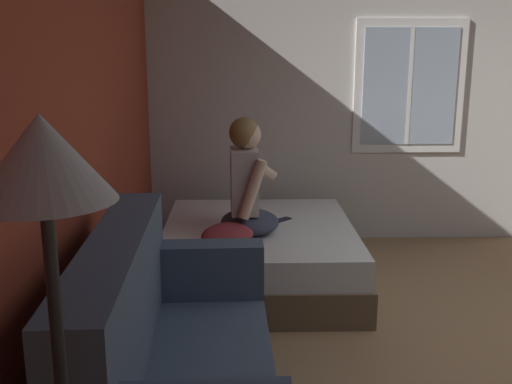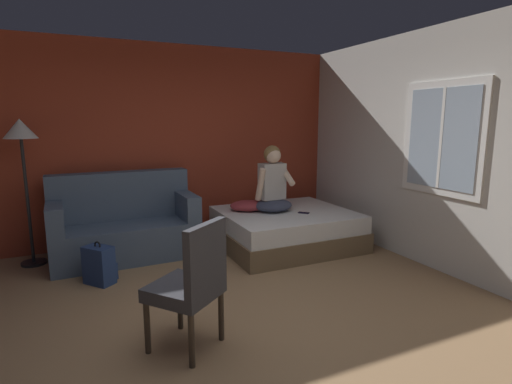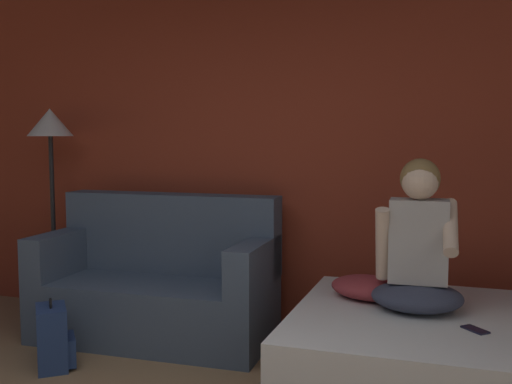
{
  "view_description": "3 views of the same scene",
  "coord_description": "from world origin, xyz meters",
  "views": [
    {
      "loc": [
        -3.06,
        1.99,
        1.85
      ],
      "look_at": [
        0.9,
        1.88,
        0.89
      ],
      "focal_mm": 42.0,
      "sensor_mm": 36.0,
      "label": 1
    },
    {
      "loc": [
        -1.09,
        -2.72,
        1.69
      ],
      "look_at": [
        0.92,
        1.65,
        0.81
      ],
      "focal_mm": 28.0,
      "sensor_mm": 36.0,
      "label": 2
    },
    {
      "loc": [
        1.48,
        -1.57,
        1.49
      ],
      "look_at": [
        0.35,
        1.84,
        1.15
      ],
      "focal_mm": 42.0,
      "sensor_mm": 36.0,
      "label": 3
    }
  ],
  "objects": [
    {
      "name": "couch",
      "position": [
        -0.57,
        2.32,
        0.39
      ],
      "size": [
        1.72,
        0.87,
        1.04
      ],
      "color": "#47566B",
      "rests_on": "ground"
    },
    {
      "name": "floor_lamp",
      "position": [
        -1.6,
        2.48,
        1.43
      ],
      "size": [
        0.36,
        0.36,
        1.7
      ],
      "color": "black",
      "rests_on": "ground"
    },
    {
      "name": "throw_pillow",
      "position": [
        1.0,
        2.08,
        0.55
      ],
      "size": [
        0.56,
        0.48,
        0.14
      ],
      "primitive_type": "ellipsoid",
      "rotation": [
        0.0,
        0.0,
        -0.29
      ],
      "color": "#993338",
      "rests_on": "bed"
    },
    {
      "name": "wall_back_accent",
      "position": [
        0.0,
        2.93,
        1.35
      ],
      "size": [
        10.18,
        0.16,
        2.7
      ],
      "primitive_type": "cube",
      "color": "#993823",
      "rests_on": "ground"
    },
    {
      "name": "person_seated",
      "position": [
        1.3,
        1.94,
        0.84
      ],
      "size": [
        0.54,
        0.46,
        0.88
      ],
      "color": "#383D51",
      "rests_on": "bed"
    },
    {
      "name": "cell_phone",
      "position": [
        1.61,
        1.65,
        0.48
      ],
      "size": [
        0.15,
        0.15,
        0.01
      ],
      "primitive_type": "cube",
      "rotation": [
        0.0,
        0.0,
        3.89
      ],
      "color": "black",
      "rests_on": "bed"
    },
    {
      "name": "backpack",
      "position": [
        -0.92,
        1.55,
        0.19
      ],
      "size": [
        0.35,
        0.35,
        0.46
      ],
      "color": "navy",
      "rests_on": "ground"
    },
    {
      "name": "bed",
      "position": [
        1.45,
        1.85,
        0.24
      ],
      "size": [
        1.72,
        1.52,
        0.48
      ],
      "color": "brown",
      "rests_on": "ground"
    }
  ]
}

